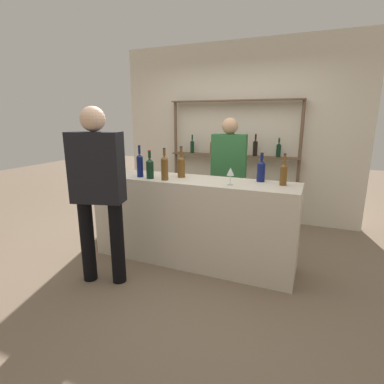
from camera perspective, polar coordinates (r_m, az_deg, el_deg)
name	(u,v)px	position (r m, az deg, el deg)	size (l,w,h in m)	color
ground_plane	(192,260)	(3.65, 0.00, -12.85)	(16.00, 16.00, 0.00)	#7A6651
bar_counter	(192,221)	(3.46, 0.00, -5.55)	(2.33, 0.55, 0.99)	beige
back_wall	(236,133)	(5.05, 8.45, 11.04)	(3.93, 0.12, 2.80)	beige
back_shelf	(234,143)	(4.88, 7.93, 9.30)	(2.09, 0.18, 1.91)	brown
counter_bottle_0	(284,173)	(3.15, 17.07, 3.42)	(0.07, 0.07, 0.32)	brown
counter_bottle_1	(150,168)	(3.38, -8.02, 4.61)	(0.08, 0.08, 0.32)	black
counter_bottle_2	(261,170)	(3.27, 13.03, 4.11)	(0.09, 0.09, 0.32)	#0F1956
counter_bottle_3	(165,167)	(3.27, -5.24, 4.72)	(0.08, 0.08, 0.35)	brown
counter_bottle_4	(140,165)	(3.49, -9.90, 5.16)	(0.07, 0.07, 0.36)	#0F1956
counter_bottle_5	(181,166)	(3.41, -2.06, 5.05)	(0.09, 0.09, 0.35)	brown
wine_glass	(230,172)	(3.04, 7.33, 3.81)	(0.08, 0.08, 0.18)	silver
server_behind_counter	(229,169)	(4.16, 7.00, 4.39)	(0.48, 0.24, 1.65)	black
customer_left	(98,185)	(3.02, -17.50, 1.34)	(0.53, 0.34, 1.75)	black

